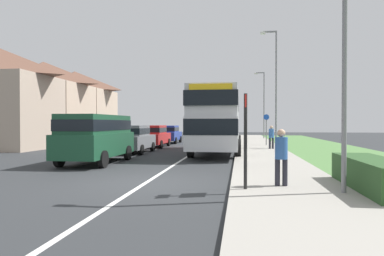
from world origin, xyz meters
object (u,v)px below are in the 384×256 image
(cycle_route_sign, at_px, (266,128))
(street_lamp_near, at_px, (340,42))
(bus_stop_sign, at_px, (245,134))
(parked_car_grey, at_px, (133,138))
(parked_car_red, at_px, (153,135))
(double_decker_bus, at_px, (218,118))
(pedestrian_walking_away, at_px, (271,136))
(pedestrian_at_stop, at_px, (281,154))
(street_lamp_mid, at_px, (275,82))
(parked_van_dark_green, at_px, (96,135))
(street_lamp_far, at_px, (263,101))
(parked_car_blue, at_px, (169,133))

(cycle_route_sign, distance_m, street_lamp_near, 18.60)
(bus_stop_sign, bearing_deg, parked_car_grey, 120.44)
(parked_car_red, bearing_deg, double_decker_bus, -41.00)
(pedestrian_walking_away, bearing_deg, cycle_route_sign, 90.72)
(parked_car_red, bearing_deg, pedestrian_at_stop, -64.23)
(cycle_route_sign, bearing_deg, street_lamp_mid, -83.83)
(parked_van_dark_green, xyz_separation_m, cycle_route_sign, (8.50, 12.42, 0.12))
(parked_car_red, bearing_deg, street_lamp_mid, -7.42)
(parked_car_red, distance_m, street_lamp_mid, 9.68)
(parked_van_dark_green, height_order, cycle_route_sign, cycle_route_sign)
(double_decker_bus, xyz_separation_m, cycle_route_sign, (3.37, 6.39, -0.71))
(street_lamp_near, relative_size, street_lamp_mid, 0.80)
(double_decker_bus, xyz_separation_m, street_lamp_far, (3.90, 18.40, 2.17))
(parked_car_red, xyz_separation_m, street_lamp_far, (9.05, 13.92, 3.40))
(pedestrian_at_stop, bearing_deg, parked_car_grey, 125.41)
(parked_car_blue, height_order, pedestrian_at_stop, pedestrian_at_stop)
(cycle_route_sign, bearing_deg, parked_car_grey, -140.72)
(double_decker_bus, distance_m, parked_car_red, 6.94)
(pedestrian_at_stop, relative_size, cycle_route_sign, 0.66)
(pedestrian_at_stop, distance_m, bus_stop_sign, 1.27)
(pedestrian_walking_away, xyz_separation_m, cycle_route_sign, (-0.05, 3.84, 0.45))
(parked_van_dark_green, relative_size, cycle_route_sign, 1.97)
(double_decker_bus, bearing_deg, street_lamp_mid, 41.93)
(parked_car_red, bearing_deg, street_lamp_far, 56.96)
(parked_van_dark_green, bearing_deg, pedestrian_walking_away, 45.10)
(cycle_route_sign, bearing_deg, parked_car_blue, 158.11)
(parked_car_red, bearing_deg, cycle_route_sign, 12.64)
(parked_car_blue, distance_m, pedestrian_walking_away, 11.18)
(parked_car_grey, xyz_separation_m, street_lamp_near, (8.92, -11.46, 2.89))
(parked_car_grey, distance_m, street_lamp_near, 14.81)
(street_lamp_mid, bearing_deg, street_lamp_far, 89.27)
(parked_car_grey, xyz_separation_m, bus_stop_sign, (6.65, -11.31, 0.61))
(street_lamp_near, distance_m, street_lamp_mid, 15.39)
(pedestrian_walking_away, bearing_deg, double_decker_bus, -143.22)
(parked_van_dark_green, relative_size, street_lamp_far, 0.66)
(parked_car_grey, bearing_deg, bus_stop_sign, -59.56)
(pedestrian_walking_away, xyz_separation_m, street_lamp_mid, (0.28, 0.77, 3.67))
(parked_car_red, bearing_deg, bus_stop_sign, -67.91)
(parked_car_blue, distance_m, street_lamp_near, 23.75)
(parked_van_dark_green, relative_size, street_lamp_near, 0.76)
(parked_car_grey, height_order, bus_stop_sign, bus_stop_sign)
(double_decker_bus, bearing_deg, street_lamp_far, 78.04)
(bus_stop_sign, bearing_deg, cycle_route_sign, 84.13)
(pedestrian_at_stop, xyz_separation_m, street_lamp_far, (1.43, 29.70, 3.34))
(parked_van_dark_green, xyz_separation_m, street_lamp_far, (9.03, 24.42, 3.00))
(double_decker_bus, distance_m, pedestrian_walking_away, 4.43)
(parked_car_blue, distance_m, street_lamp_mid, 11.55)
(parked_car_red, distance_m, pedestrian_walking_away, 8.79)
(street_lamp_mid, bearing_deg, cycle_route_sign, 96.17)
(parked_van_dark_green, distance_m, street_lamp_mid, 13.29)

